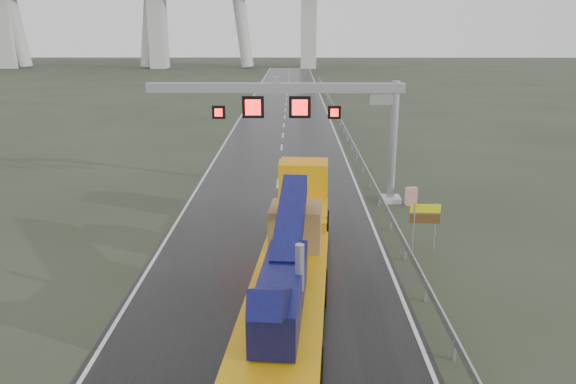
{
  "coord_description": "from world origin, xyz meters",
  "views": [
    {
      "loc": [
        1.03,
        -14.51,
        10.01
      ],
      "look_at": [
        0.8,
        8.96,
        3.2
      ],
      "focal_mm": 35.0,
      "sensor_mm": 36.0,
      "label": 1
    }
  ],
  "objects_px": {
    "sign_gantry": "(312,109)",
    "heavy_haul_truck": "(293,244)",
    "striped_barrier": "(411,196)",
    "exit_sign_pair": "(425,218)"
  },
  "relations": [
    {
      "from": "sign_gantry",
      "to": "heavy_haul_truck",
      "type": "distance_m",
      "value": 12.07
    },
    {
      "from": "striped_barrier",
      "to": "heavy_haul_truck",
      "type": "bearing_deg",
      "value": -134.32
    },
    {
      "from": "heavy_haul_truck",
      "to": "striped_barrier",
      "type": "xyz_separation_m",
      "value": [
        6.96,
        10.63,
        -1.14
      ]
    },
    {
      "from": "sign_gantry",
      "to": "heavy_haul_truck",
      "type": "bearing_deg",
      "value": -95.34
    },
    {
      "from": "sign_gantry",
      "to": "heavy_haul_truck",
      "type": "relative_size",
      "value": 0.8
    },
    {
      "from": "sign_gantry",
      "to": "exit_sign_pair",
      "type": "bearing_deg",
      "value": -58.0
    },
    {
      "from": "exit_sign_pair",
      "to": "striped_barrier",
      "type": "height_order",
      "value": "exit_sign_pair"
    },
    {
      "from": "sign_gantry",
      "to": "exit_sign_pair",
      "type": "height_order",
      "value": "sign_gantry"
    },
    {
      "from": "sign_gantry",
      "to": "striped_barrier",
      "type": "distance_m",
      "value": 7.81
    },
    {
      "from": "exit_sign_pair",
      "to": "striped_barrier",
      "type": "relative_size",
      "value": 2.18
    }
  ]
}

